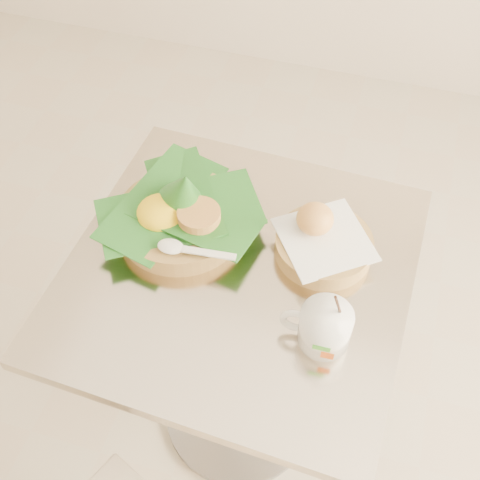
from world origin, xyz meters
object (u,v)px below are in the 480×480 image
(rice_basket, at_px, (180,213))
(cafe_table, at_px, (239,323))
(coffee_mug, at_px, (324,326))
(bread_basket, at_px, (322,241))

(rice_basket, bearing_deg, cafe_table, -24.74)
(rice_basket, relative_size, coffee_mug, 2.03)
(bread_basket, bearing_deg, rice_basket, -175.58)
(cafe_table, relative_size, bread_basket, 3.09)
(bread_basket, relative_size, coffee_mug, 1.43)
(cafe_table, relative_size, coffee_mug, 4.43)
(rice_basket, distance_m, coffee_mug, 0.40)
(coffee_mug, bearing_deg, cafe_table, 149.97)
(cafe_table, xyz_separation_m, coffee_mug, (0.20, -0.11, 0.27))
(bread_basket, bearing_deg, cafe_table, -148.35)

